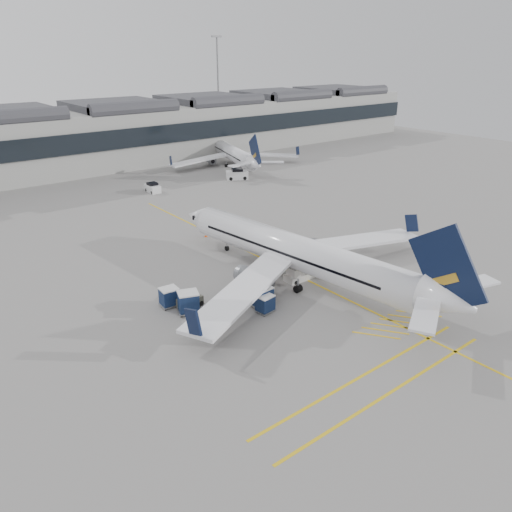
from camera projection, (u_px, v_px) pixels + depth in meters
ground at (259, 328)px, 42.98m from camera, size 220.00×220.00×0.00m
terminal at (18, 143)px, 92.66m from camera, size 200.00×20.45×12.40m
apron_markings at (273, 263)px, 55.95m from camera, size 0.25×60.00×0.01m
airliner_main at (301, 254)px, 50.92m from camera, size 33.84×37.16×9.89m
airliner_far at (233, 154)px, 102.45m from camera, size 26.73×29.62×8.10m
belt_loader at (301, 274)px, 52.01m from camera, size 4.62×1.66×1.89m
baggage_cart_a at (265, 303)px, 45.34m from camera, size 1.73×1.49×1.66m
baggage_cart_b at (188, 302)px, 45.17m from camera, size 2.38×2.18×2.04m
baggage_cart_c at (262, 296)px, 46.25m from camera, size 1.97×1.66×1.97m
baggage_cart_d at (169, 296)px, 46.39m from camera, size 1.84×1.56×1.82m
ramp_agent_a at (268, 274)px, 51.16m from camera, size 0.80×0.70×1.86m
ramp_agent_b at (258, 293)px, 47.48m from camera, size 0.97×0.95×1.57m
pushback_tug at (190, 301)px, 46.43m from camera, size 2.42×1.69×1.25m
safety_cone_nose at (206, 235)px, 63.83m from camera, size 0.40×0.40×0.56m
safety_cone_engine at (312, 270)px, 53.53m from camera, size 0.41×0.41×0.56m
service_van_mid at (153, 188)px, 83.56m from camera, size 1.66×3.20×1.63m
service_van_right at (237, 174)px, 91.89m from camera, size 4.34×3.53×2.00m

